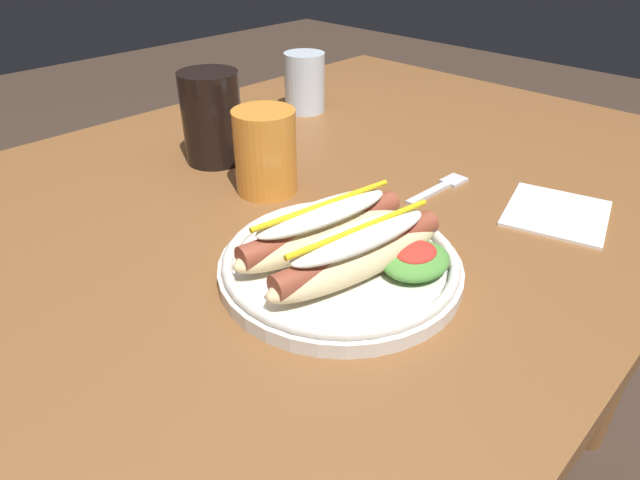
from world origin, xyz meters
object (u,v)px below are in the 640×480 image
Objects in this scene: fork at (441,187)px; napkin at (557,213)px; hot_dog_plate at (344,254)px; extra_cup at (265,152)px; soda_cup at (212,118)px; water_cup at (305,83)px.

napkin is at bearing -71.99° from fork.
hot_dog_plate reaches higher than napkin.
hot_dog_plate is at bearing -109.96° from extra_cup.
hot_dog_plate is 2.15× the size of fork.
water_cup is at bearing 14.80° from soda_cup.
extra_cup is at bearing 70.04° from hot_dog_plate.
water_cup is at bearing 83.23° from napkin.
soda_cup is 1.04× the size of napkin.
soda_cup is at bearing -165.20° from water_cup.
extra_cup is 0.88× the size of napkin.
water_cup is (0.10, 0.38, 0.05)m from fork.
extra_cup is 0.39m from napkin.
soda_cup is (-0.16, 0.31, 0.07)m from fork.
hot_dog_plate is 0.36m from soda_cup.
water_cup reaches higher than fork.
hot_dog_plate is at bearing 159.44° from napkin.
soda_cup is 1.26× the size of water_cup.
soda_cup reaches higher than napkin.
soda_cup reaches higher than fork.
napkin is (0.21, -0.32, -0.05)m from extra_cup.
soda_cup is at bearing 113.65° from napkin.
water_cup is 0.95× the size of extra_cup.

